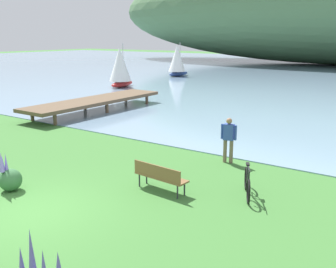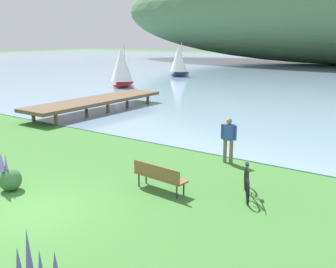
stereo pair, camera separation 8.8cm
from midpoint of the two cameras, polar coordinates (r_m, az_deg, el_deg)
ground_plane at (r=11.56m, az=-19.10°, el=-10.55°), size 200.00×200.00×0.00m
park_bench_near_camera at (r=12.09m, az=-1.43°, el=-5.97°), size 1.83×0.63×0.88m
bicycle_leaning_near_bench at (r=12.02m, az=11.14°, el=-7.00°), size 0.86×1.60×1.01m
person_at_shoreline at (r=14.86m, az=8.55°, el=-0.48°), size 0.60×0.27×1.71m
echium_bush_closest_to_camera at (r=13.14m, az=-22.01°, el=-5.97°), size 0.70×0.70×1.31m
sailboat_mid_bay at (r=46.42m, az=1.28°, el=10.53°), size 2.10×3.35×3.86m
sailboat_toward_hillside at (r=36.61m, az=-6.97°, el=9.56°), size 2.30×3.46×3.93m
pier_dock at (r=25.21m, az=-10.51°, el=4.71°), size 2.40×10.00×0.80m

